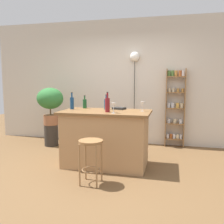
{
  "coord_description": "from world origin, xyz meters",
  "views": [
    {
      "loc": [
        1.07,
        -3.61,
        1.45
      ],
      "look_at": [
        0.05,
        0.55,
        0.89
      ],
      "focal_mm": 39.28,
      "sensor_mm": 36.0,
      "label": 1
    }
  ],
  "objects_px": {
    "bottle_olive_oil": "(107,104)",
    "bottle_sauce_amber": "(106,104)",
    "wine_glass_left": "(113,106)",
    "pendant_globe_light": "(135,58)",
    "wine_glass_center": "(142,104)",
    "potted_plant": "(50,101)",
    "spice_shelf": "(175,106)",
    "bottle_spirits_clear": "(85,103)",
    "bottle_vinegar": "(72,103)",
    "bar_stool": "(91,151)",
    "plant_stool": "(51,135)",
    "cookbook": "(119,108)"
  },
  "relations": [
    {
      "from": "bar_stool",
      "to": "bottle_spirits_clear",
      "type": "bearing_deg",
      "value": 113.69
    },
    {
      "from": "bottle_vinegar",
      "to": "wine_glass_left",
      "type": "xyz_separation_m",
      "value": [
        0.84,
        -0.35,
        0.0
      ]
    },
    {
      "from": "bottle_spirits_clear",
      "to": "wine_glass_center",
      "type": "bearing_deg",
      "value": -10.63
    },
    {
      "from": "potted_plant",
      "to": "wine_glass_center",
      "type": "relative_size",
      "value": 4.97
    },
    {
      "from": "wine_glass_left",
      "to": "plant_stool",
      "type": "bearing_deg",
      "value": 145.17
    },
    {
      "from": "bar_stool",
      "to": "wine_glass_center",
      "type": "height_order",
      "value": "wine_glass_center"
    },
    {
      "from": "potted_plant",
      "to": "bottle_sauce_amber",
      "type": "bearing_deg",
      "value": -26.96
    },
    {
      "from": "bottle_olive_oil",
      "to": "wine_glass_center",
      "type": "height_order",
      "value": "bottle_olive_oil"
    },
    {
      "from": "spice_shelf",
      "to": "bottle_olive_oil",
      "type": "xyz_separation_m",
      "value": [
        -1.08,
        -1.64,
        0.17
      ]
    },
    {
      "from": "bottle_vinegar",
      "to": "wine_glass_center",
      "type": "distance_m",
      "value": 1.24
    },
    {
      "from": "bottle_vinegar",
      "to": "pendant_globe_light",
      "type": "relative_size",
      "value": 0.15
    },
    {
      "from": "bar_stool",
      "to": "bottle_sauce_amber",
      "type": "height_order",
      "value": "bottle_sauce_amber"
    },
    {
      "from": "bar_stool",
      "to": "bottle_sauce_amber",
      "type": "bearing_deg",
      "value": 92.23
    },
    {
      "from": "bottle_olive_oil",
      "to": "potted_plant",
      "type": "bearing_deg",
      "value": 145.83
    },
    {
      "from": "potted_plant",
      "to": "bottle_spirits_clear",
      "type": "relative_size",
      "value": 3.45
    },
    {
      "from": "bottle_spirits_clear",
      "to": "bar_stool",
      "type": "bearing_deg",
      "value": -66.31
    },
    {
      "from": "potted_plant",
      "to": "wine_glass_center",
      "type": "distance_m",
      "value": 2.28
    },
    {
      "from": "potted_plant",
      "to": "bottle_sauce_amber",
      "type": "height_order",
      "value": "potted_plant"
    },
    {
      "from": "plant_stool",
      "to": "bottle_sauce_amber",
      "type": "height_order",
      "value": "bottle_sauce_amber"
    },
    {
      "from": "bottle_olive_oil",
      "to": "wine_glass_left",
      "type": "relative_size",
      "value": 1.97
    },
    {
      "from": "spice_shelf",
      "to": "wine_glass_center",
      "type": "xyz_separation_m",
      "value": [
        -0.54,
        -1.41,
        0.17
      ]
    },
    {
      "from": "spice_shelf",
      "to": "bottle_spirits_clear",
      "type": "xyz_separation_m",
      "value": [
        -1.62,
        -1.21,
        0.14
      ]
    },
    {
      "from": "spice_shelf",
      "to": "wine_glass_center",
      "type": "relative_size",
      "value": 10.31
    },
    {
      "from": "plant_stool",
      "to": "bottle_spirits_clear",
      "type": "height_order",
      "value": "bottle_spirits_clear"
    },
    {
      "from": "pendant_globe_light",
      "to": "bottle_sauce_amber",
      "type": "bearing_deg",
      "value": -102.17
    },
    {
      "from": "cookbook",
      "to": "pendant_globe_light",
      "type": "xyz_separation_m",
      "value": [
        0.08,
        1.26,
        0.98
      ]
    },
    {
      "from": "potted_plant",
      "to": "bottle_vinegar",
      "type": "xyz_separation_m",
      "value": [
        0.87,
        -0.84,
        0.06
      ]
    },
    {
      "from": "wine_glass_left",
      "to": "spice_shelf",
      "type": "bearing_deg",
      "value": 61.51
    },
    {
      "from": "spice_shelf",
      "to": "potted_plant",
      "type": "relative_size",
      "value": 2.07
    },
    {
      "from": "spice_shelf",
      "to": "bottle_sauce_amber",
      "type": "distance_m",
      "value": 1.78
    },
    {
      "from": "bottle_sauce_amber",
      "to": "wine_glass_left",
      "type": "xyz_separation_m",
      "value": [
        0.23,
        -0.44,
        0.02
      ]
    },
    {
      "from": "bar_stool",
      "to": "spice_shelf",
      "type": "bearing_deg",
      "value": 63.38
    },
    {
      "from": "potted_plant",
      "to": "wine_glass_left",
      "type": "bearing_deg",
      "value": -34.83
    },
    {
      "from": "bottle_vinegar",
      "to": "pendant_globe_light",
      "type": "height_order",
      "value": "pendant_globe_light"
    },
    {
      "from": "spice_shelf",
      "to": "pendant_globe_light",
      "type": "relative_size",
      "value": 0.82
    },
    {
      "from": "plant_stool",
      "to": "pendant_globe_light",
      "type": "xyz_separation_m",
      "value": [
        1.76,
        0.6,
        1.7
      ]
    },
    {
      "from": "plant_stool",
      "to": "bottle_spirits_clear",
      "type": "distance_m",
      "value": 1.45
    },
    {
      "from": "bottle_sauce_amber",
      "to": "bottle_olive_oil",
      "type": "bearing_deg",
      "value": -71.5
    },
    {
      "from": "bottle_spirits_clear",
      "to": "bottle_vinegar",
      "type": "bearing_deg",
      "value": -129.83
    },
    {
      "from": "bottle_vinegar",
      "to": "cookbook",
      "type": "distance_m",
      "value": 0.84
    },
    {
      "from": "bottle_olive_oil",
      "to": "pendant_globe_light",
      "type": "relative_size",
      "value": 0.16
    },
    {
      "from": "bottle_olive_oil",
      "to": "wine_glass_left",
      "type": "height_order",
      "value": "bottle_olive_oil"
    },
    {
      "from": "spice_shelf",
      "to": "bottle_vinegar",
      "type": "height_order",
      "value": "spice_shelf"
    },
    {
      "from": "bottle_olive_oil",
      "to": "bottle_sauce_amber",
      "type": "bearing_deg",
      "value": 108.5
    },
    {
      "from": "bottle_spirits_clear",
      "to": "cookbook",
      "type": "height_order",
      "value": "bottle_spirits_clear"
    },
    {
      "from": "bottle_sauce_amber",
      "to": "bottle_spirits_clear",
      "type": "bearing_deg",
      "value": 166.01
    },
    {
      "from": "wine_glass_left",
      "to": "pendant_globe_light",
      "type": "height_order",
      "value": "pendant_globe_light"
    },
    {
      "from": "bar_stool",
      "to": "plant_stool",
      "type": "relative_size",
      "value": 1.33
    },
    {
      "from": "spice_shelf",
      "to": "plant_stool",
      "type": "distance_m",
      "value": 2.79
    },
    {
      "from": "wine_glass_left",
      "to": "bottle_spirits_clear",
      "type": "bearing_deg",
      "value": 140.81
    }
  ]
}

